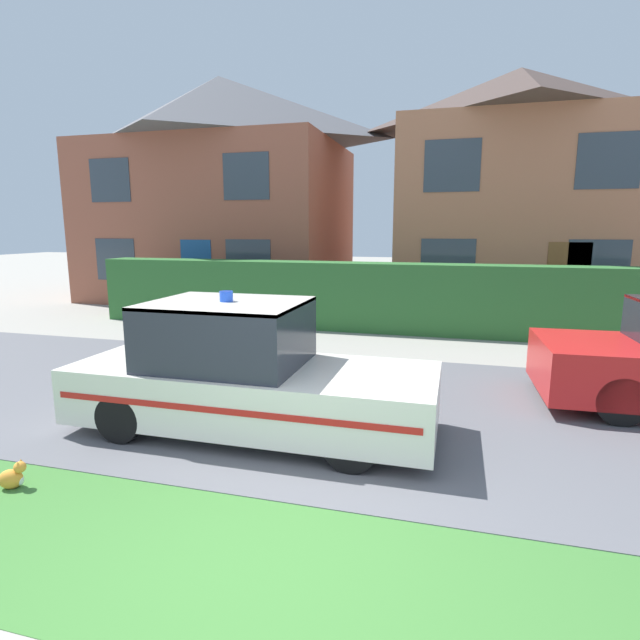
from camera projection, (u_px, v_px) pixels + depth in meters
ground_plane at (262, 569)px, 3.61m from camera, size 80.00×80.00×0.00m
road_strip at (356, 405)px, 6.95m from camera, size 28.00×5.28×0.01m
lawn_verge at (260, 572)px, 3.58m from camera, size 28.00×1.82×0.01m
garden_hedge at (357, 296)px, 12.03m from camera, size 13.47×0.84×1.63m
police_car at (246, 374)px, 5.99m from camera, size 4.34×1.63×1.69m
cat at (13, 477)px, 4.72m from camera, size 0.33×0.22×0.28m
house_left at (222, 188)px, 17.60m from camera, size 8.60×6.44×7.54m
house_right at (513, 190)px, 15.13m from camera, size 6.84×6.23×7.05m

